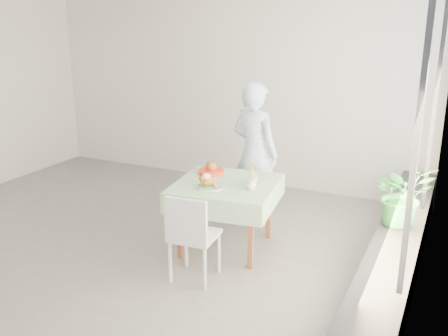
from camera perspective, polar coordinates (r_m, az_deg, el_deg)
The scene contains 14 objects.
floor at distance 5.82m, azimuth -10.30°, elevation -7.98°, with size 6.00×6.00×0.00m, color #5E5B59.
wall_back at distance 7.52m, azimuth 0.43°, elevation 9.04°, with size 6.00×0.02×2.80m, color silver.
wall_right at distance 4.36m, azimuth 22.57°, elevation 2.08°, with size 0.02×5.00×2.80m, color silver.
window_pane at distance 4.31m, azimuth 22.54°, elevation 5.35°, with size 0.01×4.80×2.18m, color #D1E0F9.
window_ledge at distance 4.77m, azimuth 18.59°, elevation -11.11°, with size 0.40×4.80×0.50m, color black.
cafe_table at distance 5.36m, azimuth 0.25°, elevation -4.56°, with size 1.17×1.17×0.74m.
chair_far at distance 6.10m, azimuth 3.54°, elevation -4.02°, with size 0.48×0.48×0.81m.
chair_near at distance 4.82m, azimuth -3.42°, elevation -9.63°, with size 0.44×0.44×0.87m.
diner at distance 5.98m, azimuth 3.52°, elevation 1.69°, with size 0.63×0.41×1.72m, color #96C4F0.
main_dish at distance 5.10m, azimuth -1.86°, elevation -1.74°, with size 0.29×0.29×0.15m.
juice_cup_orange at distance 5.19m, azimuth 3.26°, elevation -1.18°, with size 0.11×0.11×0.30m.
juice_cup_lemonade at distance 5.05m, azimuth 3.12°, elevation -1.76°, with size 0.10×0.10×0.28m.
second_dish at distance 5.56m, azimuth -1.49°, elevation -0.26°, with size 0.29×0.29×0.14m.
potted_plant at distance 5.02m, azimuth 19.68°, elevation -2.90°, with size 0.55×0.47×0.61m, color #277631.
Camera 1 is at (3.19, -4.23, 2.40)m, focal length 40.00 mm.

